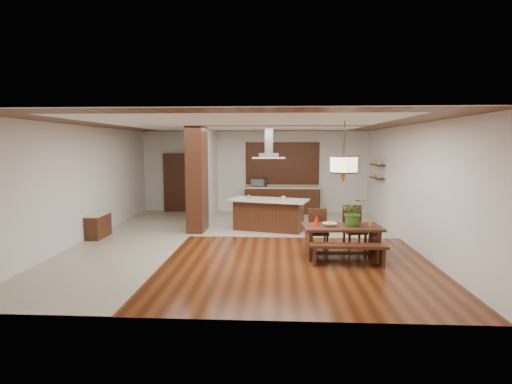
# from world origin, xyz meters

# --- Properties ---
(room_shell) EXTENTS (9.00, 9.04, 2.92)m
(room_shell) POSITION_xyz_m (0.00, 0.00, 2.06)
(room_shell) COLOR #39190A
(room_shell) RESTS_ON ground
(tile_hallway) EXTENTS (2.50, 9.00, 0.01)m
(tile_hallway) POSITION_xyz_m (-2.75, 0.00, 0.01)
(tile_hallway) COLOR #B7AE98
(tile_hallway) RESTS_ON ground
(tile_kitchen) EXTENTS (5.50, 4.00, 0.01)m
(tile_kitchen) POSITION_xyz_m (1.25, 2.50, 0.01)
(tile_kitchen) COLOR #B7AE98
(tile_kitchen) RESTS_ON ground
(soffit_band) EXTENTS (8.00, 9.00, 0.02)m
(soffit_band) POSITION_xyz_m (0.00, 0.00, 2.88)
(soffit_band) COLOR #3D1D0F
(soffit_band) RESTS_ON room_shell
(partition_pier) EXTENTS (0.45, 1.00, 2.90)m
(partition_pier) POSITION_xyz_m (-1.40, 1.20, 1.45)
(partition_pier) COLOR black
(partition_pier) RESTS_ON ground
(partition_stub) EXTENTS (0.18, 2.40, 2.90)m
(partition_stub) POSITION_xyz_m (-1.40, 3.30, 1.45)
(partition_stub) COLOR silver
(partition_stub) RESTS_ON ground
(hallway_console) EXTENTS (0.37, 0.88, 0.63)m
(hallway_console) POSITION_xyz_m (-3.81, 0.20, 0.32)
(hallway_console) COLOR black
(hallway_console) RESTS_ON ground
(hallway_doorway) EXTENTS (1.10, 0.20, 2.10)m
(hallway_doorway) POSITION_xyz_m (-2.70, 4.40, 1.05)
(hallway_doorway) COLOR black
(hallway_doorway) RESTS_ON ground
(rear_counter) EXTENTS (2.60, 0.62, 0.95)m
(rear_counter) POSITION_xyz_m (1.00, 4.20, 0.48)
(rear_counter) COLOR black
(rear_counter) RESTS_ON ground
(kitchen_window) EXTENTS (2.60, 0.08, 1.50)m
(kitchen_window) POSITION_xyz_m (1.00, 4.46, 1.75)
(kitchen_window) COLOR #9E642F
(kitchen_window) RESTS_ON room_shell
(shelf_lower) EXTENTS (0.26, 0.90, 0.04)m
(shelf_lower) POSITION_xyz_m (3.87, 2.60, 1.40)
(shelf_lower) COLOR black
(shelf_lower) RESTS_ON room_shell
(shelf_upper) EXTENTS (0.26, 0.90, 0.04)m
(shelf_upper) POSITION_xyz_m (3.87, 2.60, 1.80)
(shelf_upper) COLOR black
(shelf_upper) RESTS_ON room_shell
(dining_table) EXTENTS (1.70, 0.93, 0.68)m
(dining_table) POSITION_xyz_m (2.21, -1.29, 0.50)
(dining_table) COLOR black
(dining_table) RESTS_ON ground
(dining_bench) EXTENTS (1.54, 0.37, 0.43)m
(dining_bench) POSITION_xyz_m (2.25, -1.88, 0.22)
(dining_bench) COLOR black
(dining_bench) RESTS_ON ground
(dining_chair_left) EXTENTS (0.44, 0.44, 0.95)m
(dining_chair_left) POSITION_xyz_m (1.76, -0.81, 0.48)
(dining_chair_left) COLOR black
(dining_chair_left) RESTS_ON ground
(dining_chair_right) EXTENTS (0.52, 0.52, 1.03)m
(dining_chair_right) POSITION_xyz_m (2.58, -0.76, 0.51)
(dining_chair_right) COLOR black
(dining_chair_right) RESTS_ON ground
(pendant_lantern) EXTENTS (0.64, 0.64, 1.31)m
(pendant_lantern) POSITION_xyz_m (2.21, -1.29, 2.25)
(pendant_lantern) COLOR #F2E7B9
(pendant_lantern) RESTS_ON room_shell
(foliage_plant) EXTENTS (0.64, 0.60, 0.59)m
(foliage_plant) POSITION_xyz_m (2.44, -1.24, 0.98)
(foliage_plant) COLOR #326822
(foliage_plant) RESTS_ON dining_table
(fruit_bowl) EXTENTS (0.35, 0.35, 0.07)m
(fruit_bowl) POSITION_xyz_m (1.93, -1.32, 0.72)
(fruit_bowl) COLOR #B9ACA2
(fruit_bowl) RESTS_ON dining_table
(napkin_cone) EXTENTS (0.19, 0.19, 0.22)m
(napkin_cone) POSITION_xyz_m (1.67, -1.26, 0.80)
(napkin_cone) COLOR red
(napkin_cone) RESTS_ON dining_table
(gold_ornament) EXTENTS (0.08, 0.08, 0.09)m
(gold_ornament) POSITION_xyz_m (2.77, -1.33, 0.73)
(gold_ornament) COLOR gold
(gold_ornament) RESTS_ON dining_table
(kitchen_island) EXTENTS (2.35, 1.50, 0.90)m
(kitchen_island) POSITION_xyz_m (0.59, 1.35, 0.46)
(kitchen_island) COLOR black
(kitchen_island) RESTS_ON ground
(range_hood) EXTENTS (0.90, 0.55, 0.87)m
(range_hood) POSITION_xyz_m (0.59, 1.36, 2.46)
(range_hood) COLOR silver
(range_hood) RESTS_ON room_shell
(island_cup) EXTENTS (0.12, 0.12, 0.09)m
(island_cup) POSITION_xyz_m (0.99, 1.28, 0.94)
(island_cup) COLOR silver
(island_cup) RESTS_ON kitchen_island
(microwave) EXTENTS (0.57, 0.48, 0.27)m
(microwave) POSITION_xyz_m (0.18, 4.22, 1.09)
(microwave) COLOR #B0B1B7
(microwave) RESTS_ON rear_counter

